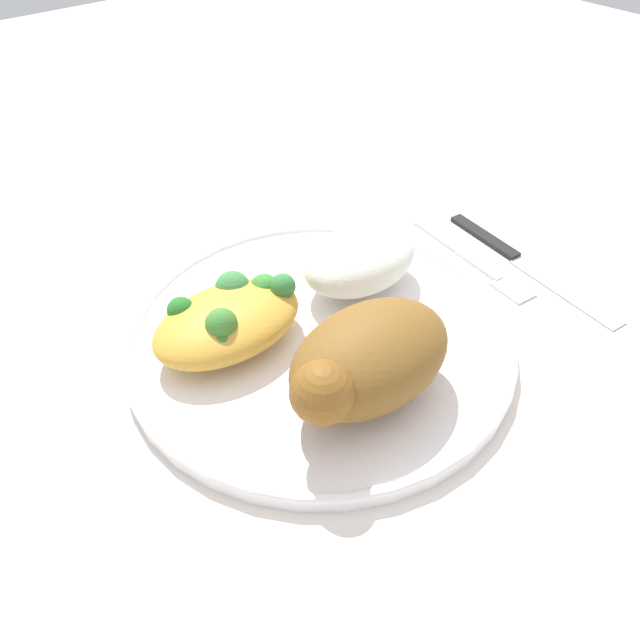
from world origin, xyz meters
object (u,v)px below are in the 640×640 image
plate (320,337)px  rice_pile (360,260)px  fork (476,262)px  knife (515,256)px  mac_cheese_with_broccoli (229,318)px  roasted_chicken (366,360)px

plate → rice_pile: bearing=-158.0°
plate → fork: bearing=176.9°
knife → plate: bearing=-7.5°
rice_pile → mac_cheese_with_broccoli: bearing=-5.4°
mac_cheese_with_broccoli → knife: (-0.26, 0.06, -0.03)m
roasted_chicken → mac_cheese_with_broccoli: 0.11m
knife → fork: bearing=-27.6°
fork → roasted_chicken: bearing=17.0°
mac_cheese_with_broccoli → knife: bearing=166.4°
roasted_chicken → fork: (-0.19, -0.06, -0.04)m
roasted_chicken → rice_pile: size_ratio=1.29×
roasted_chicken → mac_cheese_with_broccoli: roasted_chicken is taller
plate → knife: bearing=172.5°
plate → roasted_chicken: size_ratio=2.24×
mac_cheese_with_broccoli → plate: bearing=146.8°
rice_pile → mac_cheese_with_broccoli: (0.12, -0.01, -0.00)m
plate → roasted_chicken: (0.02, 0.07, 0.04)m
fork → knife: 0.04m
fork → rice_pile: bearing=-17.5°
knife → mac_cheese_with_broccoli: bearing=-13.6°
rice_pile → mac_cheese_with_broccoli: rice_pile is taller
roasted_chicken → knife: bearing=-169.8°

